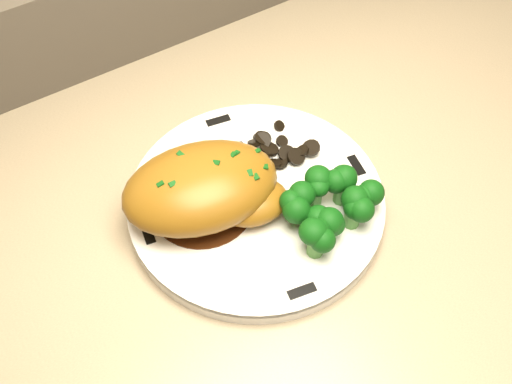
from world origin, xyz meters
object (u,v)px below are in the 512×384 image
broccoli_florets (331,207)px  plate (256,203)px  chicken_breast (206,189)px  counter (450,293)px

broccoli_florets → plate: bearing=128.7°
plate → chicken_breast: (-0.04, 0.02, 0.04)m
counter → broccoli_florets: counter is taller
counter → plate: 0.56m
counter → chicken_breast: bearing=169.7°
counter → chicken_breast: 0.62m
plate → broccoli_florets: bearing=-51.3°
plate → chicken_breast: 0.06m
counter → plate: (-0.34, 0.05, 0.44)m
chicken_breast → broccoli_florets: (0.09, -0.07, -0.01)m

